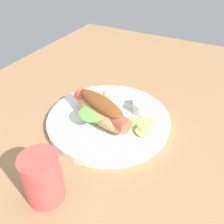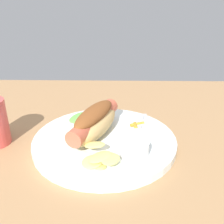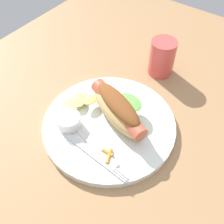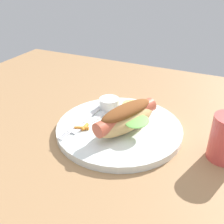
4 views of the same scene
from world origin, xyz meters
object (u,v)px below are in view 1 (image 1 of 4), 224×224
at_px(chips_pile, 142,126).
at_px(drinking_cup, 43,178).
at_px(plate, 109,119).
at_px(fork, 117,96).
at_px(hot_dog, 101,110).
at_px(carrot_garnish, 105,96).
at_px(sauce_ramekin, 143,107).
at_px(knife, 117,101).

distance_m(chips_pile, drinking_cup, 0.24).
relative_size(plate, chips_pile, 3.88).
bearing_deg(fork, hot_dog, 101.21).
bearing_deg(drinking_cup, plate, 0.32).
bearing_deg(hot_dog, carrot_garnish, -44.12).
height_order(plate, sauce_ramekin, sauce_ramekin).
xyz_separation_m(fork, chips_pile, (-0.09, -0.11, 0.01)).
relative_size(carrot_garnish, drinking_cup, 0.35).
bearing_deg(chips_pile, fork, 50.21).
height_order(hot_dog, chips_pile, hot_dog).
xyz_separation_m(hot_dog, drinking_cup, (-0.21, -0.01, -0.00)).
xyz_separation_m(hot_dog, sauce_ramekin, (0.08, -0.07, -0.02)).
xyz_separation_m(carrot_garnish, drinking_cup, (-0.29, -0.05, 0.03)).
height_order(hot_dog, fork, hot_dog).
relative_size(sauce_ramekin, drinking_cup, 0.54).
bearing_deg(carrot_garnish, plate, -144.65).
height_order(hot_dog, carrot_garnish, hot_dog).
bearing_deg(carrot_garnish, sauce_ramekin, -95.87).
relative_size(sauce_ramekin, fork, 0.30).
xyz_separation_m(chips_pile, carrot_garnish, (0.07, 0.13, -0.01)).
xyz_separation_m(knife, carrot_garnish, (0.00, 0.04, 0.00)).
height_order(hot_dog, sauce_ramekin, hot_dog).
distance_m(fork, drinking_cup, 0.31).
distance_m(knife, drinking_cup, 0.29).
bearing_deg(fork, plate, 108.29).
relative_size(chips_pile, carrot_garnish, 2.26).
bearing_deg(sauce_ramekin, knife, 83.24).
height_order(chips_pile, carrot_garnish, chips_pile).
height_order(knife, chips_pile, chips_pile).
height_order(plate, knife, knife).
xyz_separation_m(plate, hot_dog, (-0.02, 0.01, 0.04)).
height_order(plate, carrot_garnish, carrot_garnish).
bearing_deg(sauce_ramekin, fork, 71.95).
xyz_separation_m(plate, carrot_garnish, (0.07, 0.05, 0.01)).
bearing_deg(chips_pile, plate, 86.06).
bearing_deg(drinking_cup, knife, 2.14).
bearing_deg(drinking_cup, chips_pile, -21.25).
relative_size(knife, drinking_cup, 1.44).
bearing_deg(carrot_garnish, knife, -94.15).
bearing_deg(knife, fork, -47.55).
bearing_deg(fork, knife, 125.01).
bearing_deg(hot_dog, sauce_ramekin, -111.55).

